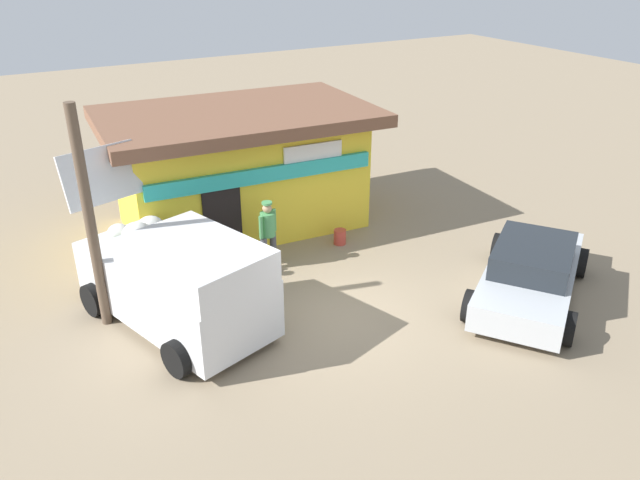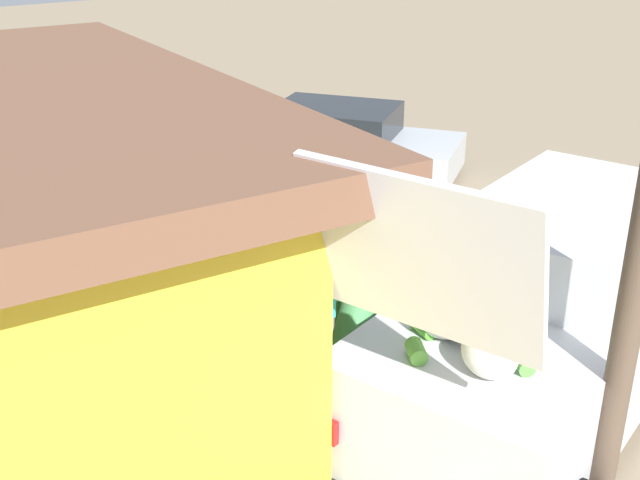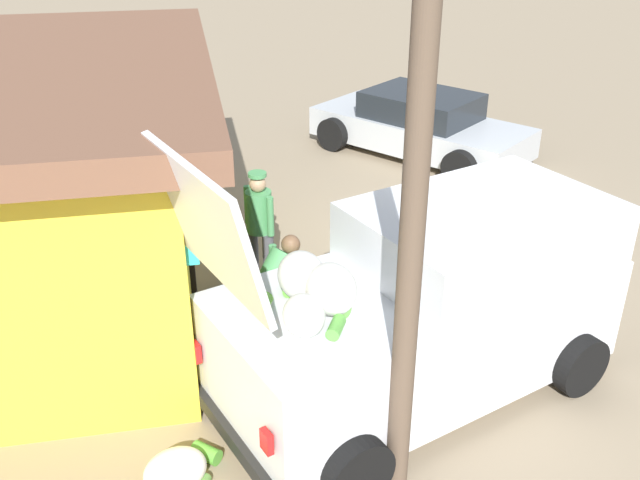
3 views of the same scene
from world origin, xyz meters
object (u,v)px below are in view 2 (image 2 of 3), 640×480
object	(u,v)px
storefront_bar	(1,255)
vendor_standing	(272,268)
customer_bending	(354,339)
paint_bucket	(174,267)
parked_sedan	(335,143)
delivery_van	(543,322)

from	to	relation	value
storefront_bar	vendor_standing	size ratio (longest dim) A/B	4.32
customer_bending	paint_bucket	distance (m)	3.67
parked_sedan	vendor_standing	size ratio (longest dim) A/B	2.76
storefront_bar	vendor_standing	distance (m)	2.68
customer_bending	delivery_van	bearing A→B (deg)	-123.10
delivery_van	vendor_standing	bearing A→B (deg)	27.55
paint_bucket	parked_sedan	bearing A→B (deg)	-62.49
delivery_van	parked_sedan	bearing A→B (deg)	-21.25
storefront_bar	parked_sedan	size ratio (longest dim) A/B	1.57
paint_bucket	customer_bending	bearing A→B (deg)	-178.57
storefront_bar	parked_sedan	distance (m)	7.55
parked_sedan	customer_bending	world-z (taller)	customer_bending
delivery_van	customer_bending	size ratio (longest dim) A/B	3.39
storefront_bar	customer_bending	size ratio (longest dim) A/B	4.88
paint_bucket	storefront_bar	bearing A→B (deg)	124.19
delivery_van	vendor_standing	world-z (taller)	delivery_van
storefront_bar	customer_bending	xyz separation A→B (m)	(-2.01, -2.44, -0.73)
storefront_bar	paint_bucket	xyz separation A→B (m)	(1.60, -2.35, -1.39)
delivery_van	vendor_standing	size ratio (longest dim) A/B	3.00
vendor_standing	paint_bucket	distance (m)	2.17
delivery_van	paint_bucket	xyz separation A→B (m)	(4.54, 1.52, -0.80)
storefront_bar	paint_bucket	world-z (taller)	storefront_bar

